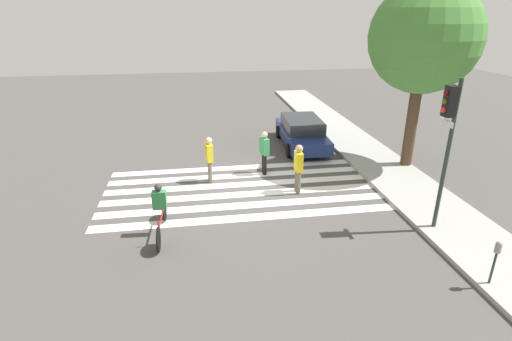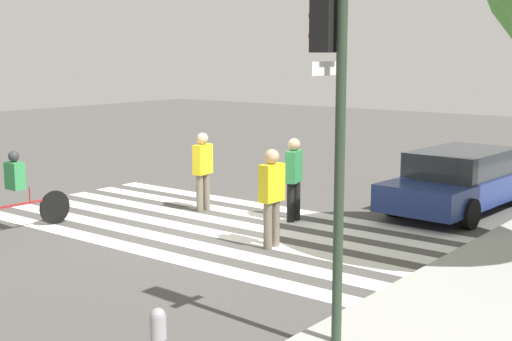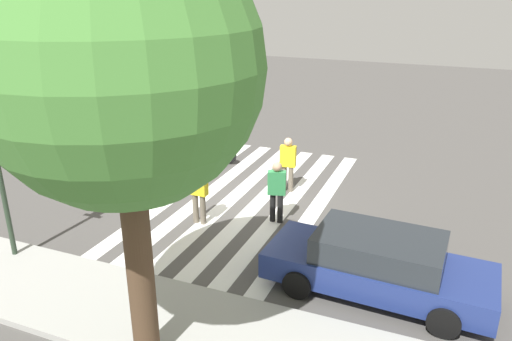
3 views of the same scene
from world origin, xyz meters
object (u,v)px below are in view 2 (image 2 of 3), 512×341
pedestrian_adult_blue_shirt (272,192)px  car_parked_silver_sedan (462,180)px  traffic_light (332,83)px  pedestrian_adult_yellow_jacket (203,167)px  pedestrian_adult_tall_backpack (294,175)px  cyclist_mid_street (15,189)px

pedestrian_adult_blue_shirt → car_parked_silver_sedan: 5.39m
traffic_light → pedestrian_adult_yellow_jacket: bearing=-126.8°
pedestrian_adult_tall_backpack → cyclist_mid_street: pedestrian_adult_tall_backpack is taller
traffic_light → car_parked_silver_sedan: traffic_light is taller
traffic_light → cyclist_mid_street: 8.46m
traffic_light → pedestrian_adult_tall_backpack: 7.08m
traffic_light → pedestrian_adult_yellow_jacket: 8.33m
pedestrian_adult_blue_shirt → pedestrian_adult_yellow_jacket: (-1.54, -3.12, -0.03)m
car_parked_silver_sedan → pedestrian_adult_tall_backpack: bearing=-34.4°
pedestrian_adult_tall_backpack → pedestrian_adult_blue_shirt: 2.17m
pedestrian_adult_yellow_jacket → car_parked_silver_sedan: bearing=120.3°
pedestrian_adult_blue_shirt → car_parked_silver_sedan: (-5.16, 1.53, -0.32)m
pedestrian_adult_tall_backpack → traffic_light: bearing=-157.0°
pedestrian_adult_yellow_jacket → car_parked_silver_sedan: 5.90m
traffic_light → cyclist_mid_street: bearing=-97.3°
pedestrian_adult_blue_shirt → pedestrian_adult_yellow_jacket: size_ratio=1.03×
pedestrian_adult_yellow_jacket → pedestrian_adult_blue_shirt: bearing=56.1°
pedestrian_adult_yellow_jacket → cyclist_mid_street: (3.78, -1.62, -0.14)m
pedestrian_adult_tall_backpack → pedestrian_adult_blue_shirt: (1.97, 0.90, 0.03)m
pedestrian_adult_blue_shirt → car_parked_silver_sedan: size_ratio=0.38×
pedestrian_adult_yellow_jacket → car_parked_silver_sedan: (-3.62, 4.65, -0.29)m
traffic_light → pedestrian_adult_blue_shirt: size_ratio=2.50×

